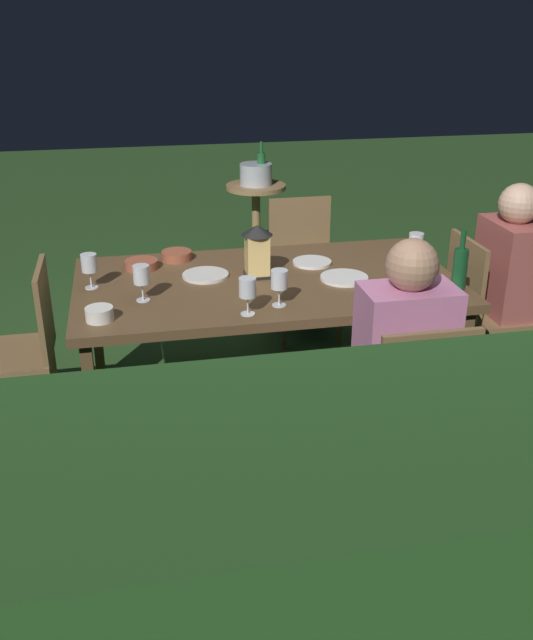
% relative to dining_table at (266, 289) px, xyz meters
% --- Properties ---
extents(ground_plane, '(16.00, 16.00, 0.00)m').
position_rel_dining_table_xyz_m(ground_plane, '(0.00, 0.00, -0.68)').
color(ground_plane, '#26471E').
extents(dining_table, '(1.87, 1.03, 0.73)m').
position_rel_dining_table_xyz_m(dining_table, '(0.00, 0.00, 0.00)').
color(dining_table, brown).
rests_on(dining_table, ground).
extents(chair_side_right_a, '(0.42, 0.40, 0.87)m').
position_rel_dining_table_xyz_m(chair_side_right_a, '(-0.42, 0.91, -0.19)').
color(chair_side_right_a, brown).
rests_on(chair_side_right_a, ground).
extents(person_in_pink, '(0.38, 0.47, 1.15)m').
position_rel_dining_table_xyz_m(person_in_pink, '(-0.42, 0.71, -0.04)').
color(person_in_pink, '#C675A3').
rests_on(person_in_pink, ground).
extents(chair_head_far, '(0.40, 0.42, 0.87)m').
position_rel_dining_table_xyz_m(chair_head_far, '(1.18, 0.00, -0.19)').
color(chair_head_far, brown).
rests_on(chair_head_far, ground).
extents(chair_side_left_a, '(0.42, 0.40, 0.87)m').
position_rel_dining_table_xyz_m(chair_side_left_a, '(-0.42, -0.91, -0.19)').
color(chair_side_left_a, brown).
rests_on(chair_side_left_a, ground).
extents(chair_head_near, '(0.40, 0.42, 0.87)m').
position_rel_dining_table_xyz_m(chair_head_near, '(-1.18, 0.00, -0.19)').
color(chair_head_near, brown).
rests_on(chair_head_near, ground).
extents(person_in_rust, '(0.48, 0.38, 1.15)m').
position_rel_dining_table_xyz_m(person_in_rust, '(-1.38, 0.00, -0.04)').
color(person_in_rust, '#9E4C47').
rests_on(person_in_rust, ground).
extents(lantern_centerpiece, '(0.15, 0.15, 0.27)m').
position_rel_dining_table_xyz_m(lantern_centerpiece, '(0.04, -0.05, 0.20)').
color(lantern_centerpiece, black).
rests_on(lantern_centerpiece, dining_table).
extents(green_bottle_on_table, '(0.07, 0.07, 0.29)m').
position_rel_dining_table_xyz_m(green_bottle_on_table, '(-0.87, 0.31, 0.16)').
color(green_bottle_on_table, '#144723').
rests_on(green_bottle_on_table, dining_table).
extents(wine_glass_a, '(0.08, 0.08, 0.17)m').
position_rel_dining_table_xyz_m(wine_glass_a, '(0.17, 0.41, 0.17)').
color(wine_glass_a, silver).
rests_on(wine_glass_a, dining_table).
extents(wine_glass_b, '(0.08, 0.08, 0.17)m').
position_rel_dining_table_xyz_m(wine_glass_b, '(0.01, 0.34, 0.17)').
color(wine_glass_b, silver).
rests_on(wine_glass_b, dining_table).
extents(wine_glass_c, '(0.08, 0.08, 0.17)m').
position_rel_dining_table_xyz_m(wine_glass_c, '(-0.80, -0.07, 0.17)').
color(wine_glass_c, silver).
rests_on(wine_glass_c, dining_table).
extents(wine_glass_d, '(0.08, 0.08, 0.17)m').
position_rel_dining_table_xyz_m(wine_glass_d, '(0.61, 0.16, 0.17)').
color(wine_glass_d, silver).
rests_on(wine_glass_d, dining_table).
extents(wine_glass_e, '(0.08, 0.08, 0.17)m').
position_rel_dining_table_xyz_m(wine_glass_e, '(0.85, -0.06, 0.17)').
color(wine_glass_e, silver).
rests_on(wine_glass_e, dining_table).
extents(plate_a, '(0.21, 0.21, 0.01)m').
position_rel_dining_table_xyz_m(plate_a, '(-0.68, 0.35, 0.06)').
color(plate_a, white).
rests_on(plate_a, dining_table).
extents(plate_b, '(0.24, 0.24, 0.01)m').
position_rel_dining_table_xyz_m(plate_b, '(-0.38, 0.07, 0.06)').
color(plate_b, white).
rests_on(plate_b, dining_table).
extents(plate_c, '(0.23, 0.23, 0.01)m').
position_rel_dining_table_xyz_m(plate_c, '(0.29, -0.10, 0.06)').
color(plate_c, silver).
rests_on(plate_c, dining_table).
extents(plate_d, '(0.20, 0.20, 0.01)m').
position_rel_dining_table_xyz_m(plate_d, '(-0.28, -0.19, 0.06)').
color(plate_d, white).
rests_on(plate_d, dining_table).
extents(bowl_olives, '(0.12, 0.12, 0.06)m').
position_rel_dining_table_xyz_m(bowl_olives, '(0.80, 0.35, 0.08)').
color(bowl_olives, silver).
rests_on(bowl_olives, dining_table).
extents(bowl_bread, '(0.17, 0.17, 0.04)m').
position_rel_dining_table_xyz_m(bowl_bread, '(0.60, -0.29, 0.07)').
color(bowl_bread, '#9E5138').
rests_on(bowl_bread, dining_table).
extents(bowl_salad, '(0.16, 0.16, 0.05)m').
position_rel_dining_table_xyz_m(bowl_salad, '(0.41, -0.39, 0.07)').
color(bowl_salad, '#9E5138').
rests_on(bowl_salad, dining_table).
extents(side_table, '(0.49, 0.49, 0.65)m').
position_rel_dining_table_xyz_m(side_table, '(-0.39, -2.38, -0.26)').
color(side_table, '#937047').
rests_on(side_table, ground).
extents(ice_bucket, '(0.26, 0.26, 0.34)m').
position_rel_dining_table_xyz_m(ice_bucket, '(-0.39, -2.38, 0.06)').
color(ice_bucket, '#B2B7BF').
rests_on(ice_bucket, side_table).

